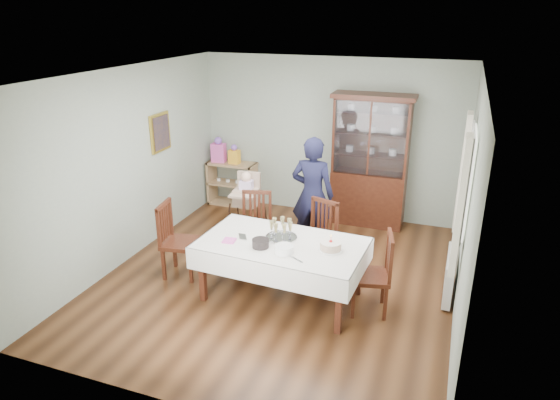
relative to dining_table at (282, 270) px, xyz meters
The scene contains 25 objects.
floor 0.62m from the dining_table, 114.10° to the left, with size 5.00×5.00×0.00m, color #593319.
room_shell 1.65m from the dining_table, 101.45° to the left, with size 5.00×5.00×5.00m.
dining_table is the anchor object (origin of this frame).
china_cabinet 2.85m from the dining_table, 78.41° to the left, with size 1.30×0.48×2.18m.
sideboard 3.34m from the dining_table, 125.59° to the left, with size 0.90×0.38×0.80m.
picture_frame 3.00m from the dining_table, 152.84° to the left, with size 0.04×0.48×0.58m, color gold.
window 2.45m from the dining_table, 20.08° to the left, with size 0.04×1.02×1.22m, color white.
curtain_left 2.24m from the dining_table, ahead, with size 0.07×0.30×1.55m, color silver.
curtain_right 2.61m from the dining_table, 34.71° to the left, with size 0.07×0.30×1.55m, color silver.
radiator 2.10m from the dining_table, 20.65° to the left, with size 0.10×0.80×0.55m, color white.
chair_far_left 1.10m from the dining_table, 129.72° to the left, with size 0.54×0.54×0.98m.
chair_far_right 0.83m from the dining_table, 74.84° to the left, with size 0.56×0.56×1.00m.
chair_end_left 1.49m from the dining_table, behind, with size 0.53×0.53×1.03m.
chair_end_right 1.10m from the dining_table, ahead, with size 0.54×0.54×1.01m.
woman 1.52m from the dining_table, 91.76° to the left, with size 0.63×0.42×1.74m, color black.
high_chair 1.81m from the dining_table, 127.27° to the left, with size 0.53×0.53×1.10m.
champagne_tray 0.46m from the dining_table, 113.54° to the left, with size 0.39×0.39×0.24m.
birthday_cake 0.74m from the dining_table, ahead, with size 0.29×0.29×0.20m.
plate_stack_dark 0.51m from the dining_table, 134.17° to the right, with size 0.21×0.21×0.10m, color black.
plate_stack_white 0.51m from the dining_table, 64.92° to the right, with size 0.22×0.22×0.09m, color white.
napkin_stack 0.75m from the dining_table, 162.89° to the right, with size 0.15×0.15×0.02m, color #E353B1.
cutlery 0.67m from the dining_table, behind, with size 0.12×0.18×0.01m, color silver, non-canonical shape.
cake_knife 0.59m from the dining_table, 51.26° to the right, with size 0.27×0.02×0.01m, color silver.
gift_bag_pink 3.53m from the dining_table, 129.06° to the left, with size 0.26×0.18×0.46m.
gift_bag_orange 3.34m from the dining_table, 124.85° to the left, with size 0.20×0.15×0.35m.
Camera 1 is at (2.04, -5.57, 3.41)m, focal length 32.00 mm.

